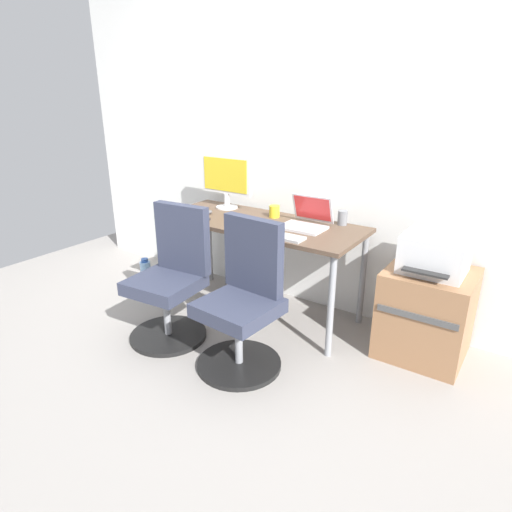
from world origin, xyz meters
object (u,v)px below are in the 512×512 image
office_chair_right (244,303)px  office_chair_left (172,280)px  printer (435,254)px  desktop_monitor (226,178)px  open_laptop (307,220)px  coffee_mug (274,211)px  water_bottle_on_floor (146,276)px  side_cabinet (426,313)px

office_chair_right → office_chair_left: bearing=-180.0°
office_chair_left → office_chair_right: same height
office_chair_left → printer: office_chair_left is taller
office_chair_left → desktop_monitor: (-0.14, 0.82, 0.57)m
open_laptop → coffee_mug: open_laptop is taller
coffee_mug → water_bottle_on_floor: bearing=-158.4°
printer → desktop_monitor: size_ratio=0.83×
office_chair_left → printer: bearing=25.9°
printer → open_laptop: size_ratio=1.29×
office_chair_right → printer: (0.92, 0.75, 0.29)m
office_chair_right → coffee_mug: size_ratio=10.22×
office_chair_left → printer: size_ratio=2.35×
office_chair_right → water_bottle_on_floor: office_chair_right is taller
coffee_mug → printer: bearing=-2.5°
printer → water_bottle_on_floor: printer is taller
office_chair_right → printer: office_chair_right is taller
office_chair_left → water_bottle_on_floor: office_chair_left is taller
printer → coffee_mug: bearing=177.5°
office_chair_left → office_chair_right: (0.62, 0.00, 0.00)m
side_cabinet → coffee_mug: (-1.21, 0.05, 0.50)m
office_chair_right → open_laptop: 0.81m
office_chair_right → desktop_monitor: 1.26m
water_bottle_on_floor → desktop_monitor: size_ratio=0.65×
office_chair_left → open_laptop: size_ratio=3.03×
printer → coffee_mug: 1.21m
water_bottle_on_floor → desktop_monitor: desktop_monitor is taller
office_chair_left → coffee_mug: 0.94m
side_cabinet → water_bottle_on_floor: bearing=-170.8°
water_bottle_on_floor → printer: bearing=9.1°
side_cabinet → coffee_mug: 1.30m
desktop_monitor → printer: bearing=-2.5°
printer → water_bottle_on_floor: (-2.25, -0.36, -0.57)m
side_cabinet → printer: size_ratio=1.48×
water_bottle_on_floor → open_laptop: size_ratio=1.00×
office_chair_right → water_bottle_on_floor: (-1.33, 0.39, -0.28)m
office_chair_left → open_laptop: (0.66, 0.71, 0.38)m
office_chair_right → printer: size_ratio=2.35×
office_chair_right → water_bottle_on_floor: size_ratio=3.03×
desktop_monitor → coffee_mug: size_ratio=5.22×
water_bottle_on_floor → desktop_monitor: (0.57, 0.44, 0.85)m
water_bottle_on_floor → desktop_monitor: bearing=37.5°
office_chair_right → coffee_mug: office_chair_right is taller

